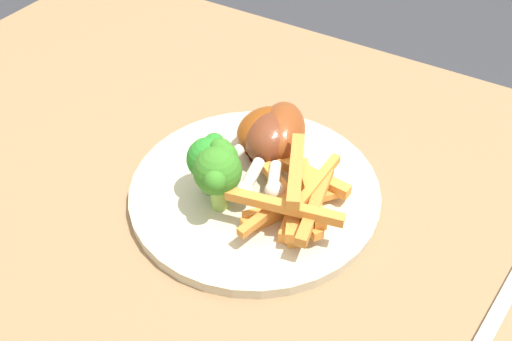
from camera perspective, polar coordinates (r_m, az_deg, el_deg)
dining_table at (r=0.68m, az=-1.72°, el=-9.69°), size 0.98×0.65×0.75m
dinner_plate at (r=0.57m, az=0.00°, el=-1.91°), size 0.25×0.25×0.01m
broccoli_floret_front at (r=0.52m, az=-3.74°, el=0.22°), size 0.05×0.05×0.07m
broccoli_floret_middle at (r=0.54m, az=-4.48°, el=1.13°), size 0.05×0.05×0.06m
carrot_fries_pile at (r=0.53m, az=4.20°, el=-2.65°), size 0.11×0.12×0.05m
chicken_drumstick_near at (r=0.59m, az=2.62°, el=3.61°), size 0.08×0.14×0.05m
chicken_drumstick_far at (r=0.60m, az=0.65°, el=3.82°), size 0.07×0.12×0.04m
chicken_drumstick_extra at (r=0.58m, az=1.41°, el=2.98°), size 0.07×0.13×0.05m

